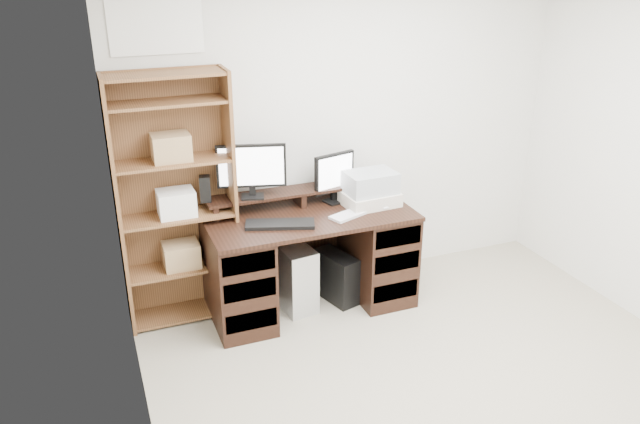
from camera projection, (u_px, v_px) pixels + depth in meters
room at (511, 229)px, 3.04m from camera, size 3.54×4.04×2.54m
desk at (310, 259)px, 4.63m from camera, size 1.50×0.70×0.75m
riser_shelf at (299, 192)px, 4.64m from camera, size 1.40×0.22×0.12m
monitor_wide at (251, 168)px, 4.40m from camera, size 0.48×0.18×0.39m
monitor_small at (334, 176)px, 4.65m from camera, size 0.34×0.16×0.38m
speaker at (205, 189)px, 4.37m from camera, size 0.09×0.09×0.19m
keyboard_black at (280, 224)px, 4.30m from camera, size 0.50×0.30×0.03m
keyboard_white at (355, 213)px, 4.50m from camera, size 0.43×0.26×0.02m
mouse at (384, 207)px, 4.57m from camera, size 0.09×0.06×0.04m
printer at (370, 198)px, 4.64m from camera, size 0.41×0.32×0.10m
basket at (370, 182)px, 4.59m from camera, size 0.38×0.28×0.16m
tower_silver at (291, 274)px, 4.71m from camera, size 0.29×0.53×0.50m
tower_black at (336, 277)px, 4.79m from camera, size 0.26×0.41×0.38m
bookshelf at (176, 199)px, 4.31m from camera, size 0.80×0.30×1.80m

